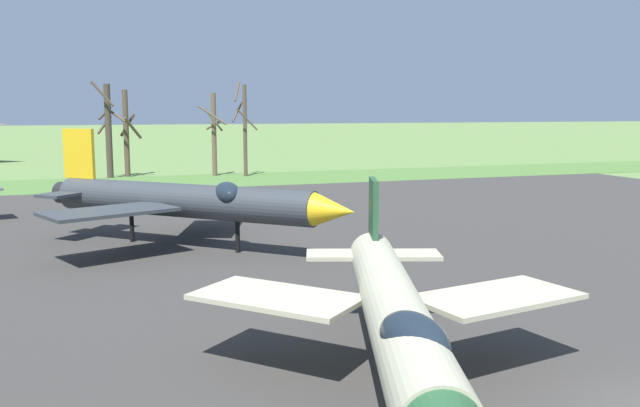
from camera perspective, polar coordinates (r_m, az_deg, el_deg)
The scene contains 8 objects.
asphalt_apron at distance 30.27m, azimuth 3.65°, elevation -4.44°, with size 75.48×56.72×0.05m, color #383533.
grass_verge_strip at distance 63.02m, azimuth -8.45°, elevation 1.97°, with size 135.48×12.00×0.06m, color #4D7334.
jet_fighter_front_right at distance 32.08m, azimuth -11.29°, elevation 0.32°, with size 13.55×13.04×5.58m.
jet_fighter_rear_left at distance 15.37m, azimuth 6.41°, elevation -9.14°, with size 9.68×13.84×4.42m.
bare_tree_left_of_center at distance 67.23m, azimuth -17.61°, elevation 6.06°, with size 2.11×2.60×9.21m.
bare_tree_center at distance 68.11m, azimuth -16.16°, elevation 5.88°, with size 3.14×2.62×8.46m.
bare_tree_right_of_center at distance 66.93m, azimuth -9.02°, elevation 5.98°, with size 2.78×2.86×8.17m.
bare_tree_far_right at distance 66.09m, azimuth -6.47°, elevation 6.49°, with size 2.35×2.38×9.29m.
Camera 1 is at (-11.41, -10.25, 6.52)m, focal length 37.58 mm.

